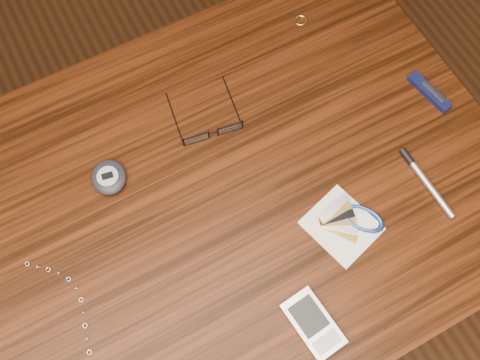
{
  "coord_description": "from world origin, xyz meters",
  "views": [
    {
      "loc": [
        -0.1,
        -0.29,
        1.57
      ],
      "look_at": [
        0.06,
        0.0,
        0.76
      ],
      "focal_mm": 40.0,
      "sensor_mm": 36.0,
      "label": 1
    }
  ],
  "objects": [
    {
      "name": "silver_pen",
      "position": [
        0.33,
        -0.13,
        0.76
      ],
      "size": [
        0.02,
        0.14,
        0.01
      ],
      "color": "#B0B1B5",
      "rests_on": "desk"
    },
    {
      "name": "notepad_keys",
      "position": [
        0.18,
        -0.14,
        0.75
      ],
      "size": [
        0.14,
        0.13,
        0.01
      ],
      "color": "white",
      "rests_on": "desk"
    },
    {
      "name": "desk",
      "position": [
        0.0,
        0.0,
        0.65
      ],
      "size": [
        1.0,
        0.7,
        0.75
      ],
      "color": "#381809",
      "rests_on": "ground"
    },
    {
      "name": "gold_ring",
      "position": [
        0.31,
        0.24,
        0.75
      ],
      "size": [
        0.03,
        0.03,
        0.0
      ],
      "primitive_type": "torus",
      "rotation": [
        0.0,
        0.0,
        0.27
      ],
      "color": "#DAB965",
      "rests_on": "desk"
    },
    {
      "name": "ground",
      "position": [
        0.0,
        0.0,
        0.0
      ],
      "size": [
        3.8,
        3.8,
        0.0
      ],
      "primitive_type": "plane",
      "color": "#472814",
      "rests_on": "ground"
    },
    {
      "name": "pocket_knife",
      "position": [
        0.43,
        -0.0,
        0.76
      ],
      "size": [
        0.04,
        0.09,
        0.01
      ],
      "color": "#0E1036",
      "rests_on": "desk"
    },
    {
      "name": "eyeglasses",
      "position": [
        0.06,
        0.11,
        0.76
      ],
      "size": [
        0.12,
        0.13,
        0.02
      ],
      "color": "black",
      "rests_on": "desk"
    },
    {
      "name": "pda_phone",
      "position": [
        0.05,
        -0.25,
        0.76
      ],
      "size": [
        0.06,
        0.1,
        0.01
      ],
      "color": "#ABABAF",
      "rests_on": "desk"
    },
    {
      "name": "pedometer",
      "position": [
        -0.13,
        0.11,
        0.76
      ],
      "size": [
        0.07,
        0.07,
        0.03
      ],
      "color": "#1F202B",
      "rests_on": "desk"
    }
  ]
}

